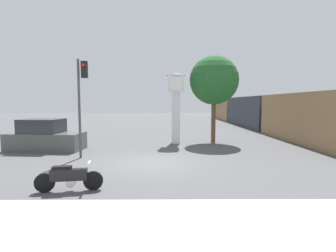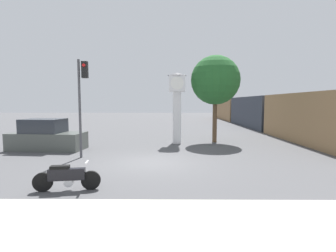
# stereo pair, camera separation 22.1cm
# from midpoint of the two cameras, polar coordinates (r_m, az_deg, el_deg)

# --- Properties ---
(ground_plane) EXTENTS (120.00, 120.00, 0.00)m
(ground_plane) POSITION_cam_midpoint_polar(r_m,az_deg,el_deg) (12.07, -3.17, -8.01)
(ground_plane) COLOR #4C4C4F
(motorcycle) EXTENTS (2.03, 0.51, 0.90)m
(motorcycle) POSITION_cam_midpoint_polar(r_m,az_deg,el_deg) (8.82, -20.50, -10.36)
(motorcycle) COLOR black
(motorcycle) RESTS_ON ground_plane
(clock_tower) EXTENTS (1.26, 1.26, 4.72)m
(clock_tower) POSITION_cam_midpoint_polar(r_m,az_deg,el_deg) (17.55, 2.33, 6.39)
(clock_tower) COLOR white
(clock_tower) RESTS_ON ground_plane
(freight_train) EXTENTS (2.80, 38.02, 3.40)m
(freight_train) POSITION_cam_midpoint_polar(r_m,az_deg,el_deg) (31.94, 18.68, 2.97)
(freight_train) COLOR olive
(freight_train) RESTS_ON ground_plane
(traffic_light) EXTENTS (0.50, 0.35, 4.83)m
(traffic_light) POSITION_cam_midpoint_polar(r_m,az_deg,el_deg) (13.55, -17.77, 7.21)
(traffic_light) COLOR #47474C
(traffic_light) RESTS_ON ground_plane
(street_tree) EXTENTS (3.34, 3.34, 5.94)m
(street_tree) POSITION_cam_midpoint_polar(r_m,az_deg,el_deg) (18.40, 10.62, 9.74)
(street_tree) COLOR brown
(street_tree) RESTS_ON ground_plane
(parked_car) EXTENTS (4.34, 2.15, 1.80)m
(parked_car) POSITION_cam_midpoint_polar(r_m,az_deg,el_deg) (16.79, -24.60, -2.16)
(parked_car) COLOR #4C514C
(parked_car) RESTS_ON ground_plane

